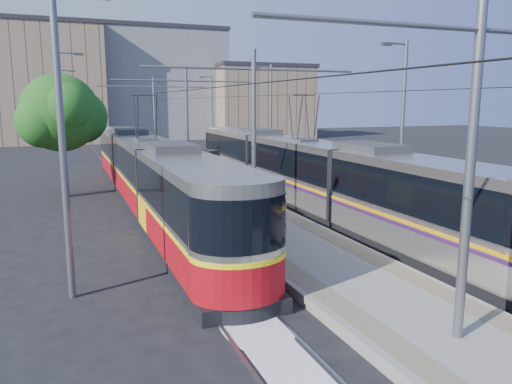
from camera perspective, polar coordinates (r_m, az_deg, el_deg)
name	(u,v)px	position (r m, az deg, el deg)	size (l,w,h in m)	color
ground	(354,286)	(14.72, 11.12, -10.50)	(160.00, 160.00, 0.00)	black
platform	(200,188)	(29.97, -6.39, 0.51)	(4.00, 50.00, 0.30)	gray
tactile_strip_left	(176,186)	(29.62, -9.11, 0.63)	(0.70, 50.00, 0.01)	gray
tactile_strip_right	(223,184)	(30.34, -3.75, 0.97)	(0.70, 50.00, 0.01)	gray
rails	(200,190)	(29.99, -6.38, 0.26)	(8.71, 70.00, 0.03)	gray
track_arrow	(281,359)	(10.73, 2.90, -18.47)	(1.20, 5.00, 0.01)	silver
tram_left	(148,172)	(25.70, -12.28, 2.25)	(2.43, 29.78, 5.50)	black
tram_right	(303,170)	(25.01, 5.36, 2.57)	(2.43, 28.98, 5.50)	black
catenary	(212,115)	(26.81, -5.00, 8.80)	(9.20, 70.00, 7.00)	slate
street_lamps	(183,118)	(33.45, -8.30, 8.42)	(15.18, 38.22, 8.00)	slate
shelter	(211,170)	(27.84, -5.11, 2.58)	(0.74, 1.09, 2.26)	black
tree	(66,114)	(29.31, -20.92, 8.31)	(4.61, 4.26, 6.70)	#382314
building_left	(38,84)	(71.68, -23.62, 11.29)	(16.32, 12.24, 15.13)	#8C755F
building_centre	(157,84)	(76.83, -11.26, 11.96)	(18.36, 14.28, 15.57)	gray
building_right	(260,102)	(74.82, 0.43, 10.29)	(14.28, 10.20, 10.57)	#8C755F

